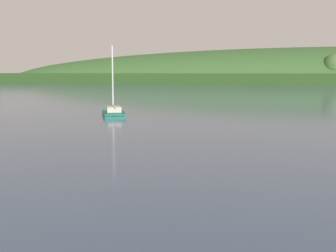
{
  "coord_description": "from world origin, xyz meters",
  "views": [
    {
      "loc": [
        8.98,
        2.7,
        5.87
      ],
      "look_at": [
        -1.11,
        41.0,
        0.92
      ],
      "focal_mm": 45.81,
      "sensor_mm": 36.0,
      "label": 1
    }
  ],
  "objects": [
    {
      "name": "far_shoreline_hill",
      "position": [
        31.8,
        260.72,
        0.36
      ],
      "size": [
        525.41,
        110.5,
        40.61
      ],
      "rotation": [
        0.0,
        0.0,
        -0.04
      ],
      "color": "#27431B",
      "rests_on": "ground"
    },
    {
      "name": "sailboat_near_mooring",
      "position": [
        -13.34,
        57.68,
        0.16
      ],
      "size": [
        5.78,
        7.94,
        10.84
      ],
      "rotation": [
        0.0,
        0.0,
        2.03
      ],
      "color": "#0F564C",
      "rests_on": "ground"
    }
  ]
}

